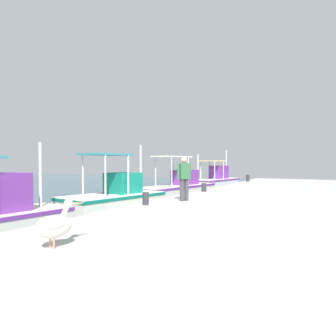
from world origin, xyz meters
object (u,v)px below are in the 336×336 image
at_px(fishing_boat_fifth, 215,182).
at_px(mooring_bollard_fourth, 248,178).
at_px(fisherman_standing, 184,177).
at_px(mooring_bollard_second, 146,198).
at_px(pelican, 54,225).
at_px(fishing_boat_third, 114,200).
at_px(mooring_bollard_third, 204,187).
at_px(fishing_boat_fourth, 178,189).

relative_size(fishing_boat_fifth, mooring_bollard_fourth, 10.59).
relative_size(fisherman_standing, mooring_bollard_second, 3.82).
height_order(fishing_boat_fifth, pelican, fishing_boat_fifth).
height_order(fishing_boat_third, fisherman_standing, fishing_boat_third).
relative_size(fisherman_standing, mooring_bollard_fourth, 3.33).
bearing_deg(mooring_bollard_fourth, mooring_bollard_second, -180.00).
bearing_deg(mooring_bollard_third, fisherman_standing, -169.49).
xyz_separation_m(fishing_boat_fourth, mooring_bollard_second, (-7.94, -2.63, 0.38)).
xyz_separation_m(fishing_boat_third, mooring_bollard_second, (-1.62, -2.61, 0.36)).
height_order(pelican, fisherman_standing, fisherman_standing).
bearing_deg(mooring_bollard_third, fishing_boat_fourth, 46.80).
bearing_deg(fishing_boat_fifth, fisherman_standing, -165.68).
xyz_separation_m(fishing_boat_fourth, mooring_bollard_third, (-2.47, -2.63, 0.37)).
bearing_deg(fisherman_standing, fishing_boat_fifth, 14.32).
bearing_deg(fisherman_standing, mooring_bollard_third, 10.51).
xyz_separation_m(fishing_boat_third, mooring_bollard_fourth, (12.85, -2.61, 0.40)).
bearing_deg(mooring_bollard_fourth, fishing_boat_third, 168.52).
bearing_deg(pelican, mooring_bollard_second, 15.51).
bearing_deg(pelican, fishing_boat_fourth, 17.21).
bearing_deg(fisherman_standing, mooring_bollard_fourth, 3.19).
bearing_deg(mooring_bollard_second, pelican, -164.49).
bearing_deg(mooring_bollard_fourth, fishing_boat_fourth, 158.05).
distance_m(mooring_bollard_second, mooring_bollard_fourth, 14.46).
height_order(fishing_boat_fifth, fisherman_standing, fishing_boat_fifth).
xyz_separation_m(fishing_boat_fifth, pelican, (-19.73, -4.03, 0.51)).
bearing_deg(fishing_boat_fourth, mooring_bollard_fourth, -21.95).
bearing_deg(fishing_boat_fourth, fishing_boat_third, -179.81).
height_order(fishing_boat_fifth, mooring_bollard_fourth, fishing_boat_fifth).
bearing_deg(fishing_boat_third, fishing_boat_fourth, 0.19).
height_order(mooring_bollard_second, mooring_bollard_third, mooring_bollard_second).
bearing_deg(fishing_boat_third, fishing_boat_fifth, -0.25).
relative_size(fishing_boat_fifth, mooring_bollard_third, 12.67).
xyz_separation_m(mooring_bollard_third, mooring_bollard_fourth, (9.00, 0.00, 0.04)).
xyz_separation_m(fishing_boat_fourth, mooring_bollard_fourth, (6.53, -2.63, 0.41)).
bearing_deg(fishing_boat_third, mooring_bollard_fourth, -11.48).
height_order(mooring_bollard_second, mooring_bollard_fourth, mooring_bollard_fourth).
relative_size(fishing_boat_fourth, mooring_bollard_third, 15.63).
bearing_deg(fishing_boat_fifth, mooring_bollard_fourth, -88.84).
distance_m(fishing_boat_fourth, fishing_boat_fifth, 6.47).
bearing_deg(fishing_boat_fifth, pelican, -168.46).
bearing_deg(mooring_bollard_fourth, fishing_boat_fifth, 91.16).
height_order(fishing_boat_third, mooring_bollard_third, fishing_boat_third).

